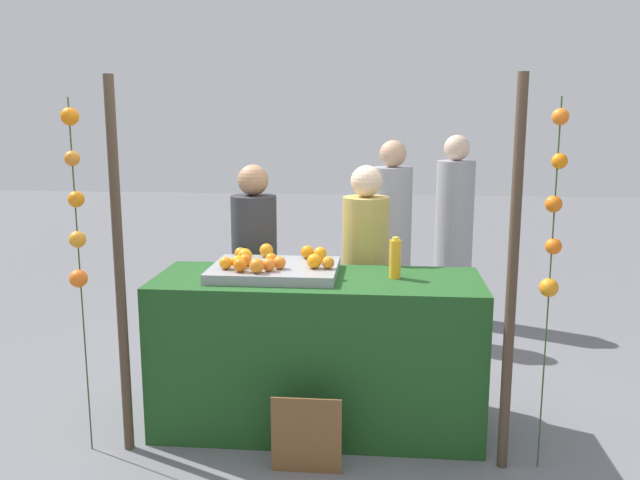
{
  "coord_description": "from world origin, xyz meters",
  "views": [
    {
      "loc": [
        0.38,
        -3.85,
        1.91
      ],
      "look_at": [
        0.0,
        0.15,
        1.14
      ],
      "focal_mm": 37.47,
      "sensor_mm": 36.0,
      "label": 1
    }
  ],
  "objects_px": {
    "orange_1": "(240,253)",
    "juice_bottle": "(395,259)",
    "orange_0": "(245,256)",
    "vendor_left": "(255,284)",
    "stall_counter": "(318,353)",
    "chalkboard_sign": "(306,436)",
    "vendor_right": "(365,288)"
  },
  "relations": [
    {
      "from": "vendor_left",
      "to": "vendor_right",
      "type": "relative_size",
      "value": 1.0
    },
    {
      "from": "orange_1",
      "to": "juice_bottle",
      "type": "xyz_separation_m",
      "value": [
        0.97,
        -0.17,
        0.02
      ]
    },
    {
      "from": "vendor_left",
      "to": "stall_counter",
      "type": "bearing_deg",
      "value": -50.79
    },
    {
      "from": "chalkboard_sign",
      "to": "vendor_left",
      "type": "height_order",
      "value": "vendor_left"
    },
    {
      "from": "orange_0",
      "to": "vendor_left",
      "type": "xyz_separation_m",
      "value": [
        -0.04,
        0.53,
        -0.32
      ]
    },
    {
      "from": "orange_1",
      "to": "orange_0",
      "type": "bearing_deg",
      "value": -64.85
    },
    {
      "from": "orange_0",
      "to": "vendor_left",
      "type": "distance_m",
      "value": 0.62
    },
    {
      "from": "chalkboard_sign",
      "to": "juice_bottle",
      "type": "bearing_deg",
      "value": 51.66
    },
    {
      "from": "stall_counter",
      "to": "orange_1",
      "type": "distance_m",
      "value": 0.79
    },
    {
      "from": "stall_counter",
      "to": "chalkboard_sign",
      "type": "distance_m",
      "value": 0.62
    },
    {
      "from": "chalkboard_sign",
      "to": "orange_1",
      "type": "bearing_deg",
      "value": 123.69
    },
    {
      "from": "juice_bottle",
      "to": "orange_1",
      "type": "bearing_deg",
      "value": 170.15
    },
    {
      "from": "stall_counter",
      "to": "chalkboard_sign",
      "type": "height_order",
      "value": "stall_counter"
    },
    {
      "from": "orange_0",
      "to": "vendor_right",
      "type": "xyz_separation_m",
      "value": [
        0.73,
        0.5,
        -0.32
      ]
    },
    {
      "from": "orange_0",
      "to": "juice_bottle",
      "type": "relative_size",
      "value": 0.37
    },
    {
      "from": "juice_bottle",
      "to": "vendor_left",
      "type": "bearing_deg",
      "value": 148.78
    },
    {
      "from": "orange_0",
      "to": "chalkboard_sign",
      "type": "relative_size",
      "value": 0.21
    },
    {
      "from": "chalkboard_sign",
      "to": "orange_0",
      "type": "bearing_deg",
      "value": 125.05
    },
    {
      "from": "juice_bottle",
      "to": "vendor_right",
      "type": "height_order",
      "value": "vendor_right"
    },
    {
      "from": "stall_counter",
      "to": "vendor_right",
      "type": "relative_size",
      "value": 1.25
    },
    {
      "from": "juice_bottle",
      "to": "chalkboard_sign",
      "type": "relative_size",
      "value": 0.57
    },
    {
      "from": "stall_counter",
      "to": "orange_0",
      "type": "height_order",
      "value": "orange_0"
    },
    {
      "from": "juice_bottle",
      "to": "orange_0",
      "type": "bearing_deg",
      "value": 176.59
    },
    {
      "from": "vendor_right",
      "to": "vendor_left",
      "type": "bearing_deg",
      "value": 178.13
    },
    {
      "from": "orange_0",
      "to": "stall_counter",
      "type": "bearing_deg",
      "value": -10.84
    },
    {
      "from": "stall_counter",
      "to": "orange_0",
      "type": "distance_m",
      "value": 0.74
    },
    {
      "from": "orange_1",
      "to": "juice_bottle",
      "type": "relative_size",
      "value": 0.29
    },
    {
      "from": "chalkboard_sign",
      "to": "vendor_right",
      "type": "bearing_deg",
      "value": 76.48
    },
    {
      "from": "stall_counter",
      "to": "juice_bottle",
      "type": "relative_size",
      "value": 7.89
    },
    {
      "from": "chalkboard_sign",
      "to": "vendor_right",
      "type": "xyz_separation_m",
      "value": [
        0.28,
        1.15,
        0.53
      ]
    },
    {
      "from": "vendor_left",
      "to": "chalkboard_sign",
      "type": "bearing_deg",
      "value": -67.05
    },
    {
      "from": "vendor_right",
      "to": "stall_counter",
      "type": "bearing_deg",
      "value": -114.52
    }
  ]
}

